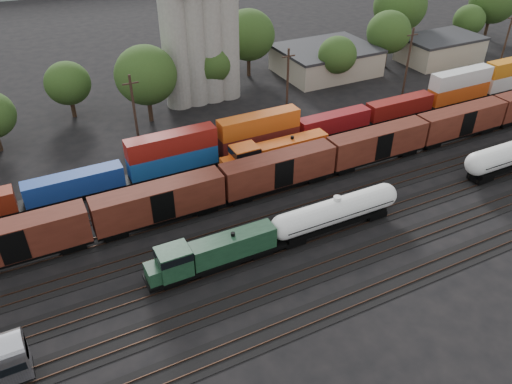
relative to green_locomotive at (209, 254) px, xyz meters
name	(u,v)px	position (x,y,z in m)	size (l,w,h in m)	color
ground	(290,214)	(12.36, 5.00, -2.30)	(600.00, 600.00, 0.00)	black
tracks	(290,213)	(12.36, 5.00, -2.25)	(180.00, 33.20, 0.20)	black
green_locomotive	(209,254)	(0.00, 0.00, 0.00)	(15.09, 2.66, 3.99)	black
tank_car_a	(336,212)	(15.27, 0.00, 0.26)	(16.40, 2.94, 4.30)	silver
orange_locomotive	(273,154)	(15.41, 15.00, 0.13)	(17.01, 2.84, 4.25)	black
boxcar_string	(159,202)	(-1.96, 10.00, 0.82)	(138.20, 2.90, 4.20)	black
container_wall	(216,147)	(9.27, 20.00, 0.20)	(160.00, 2.60, 5.80)	black
grain_silo	(200,36)	(15.64, 41.00, 8.96)	(13.40, 5.00, 29.00)	gray
industrial_sheds	(222,85)	(18.99, 40.25, 0.26)	(119.38, 17.26, 5.10)	#9E937F
tree_band	(156,59)	(8.50, 42.75, 5.67)	(164.53, 23.79, 14.52)	black
utility_poles	(216,99)	(12.36, 27.00, 3.91)	(122.20, 0.36, 12.00)	black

